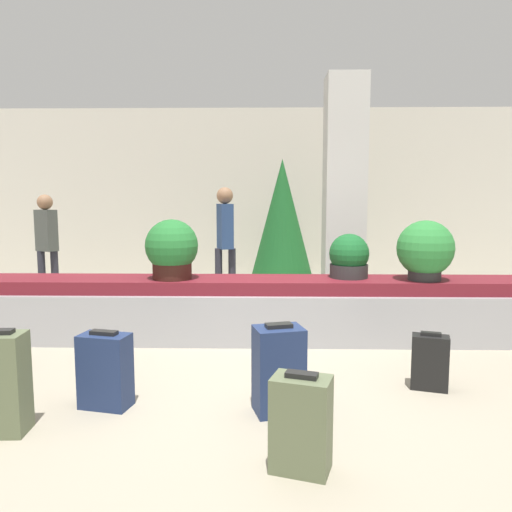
# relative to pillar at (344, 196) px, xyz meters

# --- Properties ---
(ground_plane) EXTENTS (18.00, 18.00, 0.00)m
(ground_plane) POSITION_rel_pillar_xyz_m (-1.18, -2.86, -1.60)
(ground_plane) COLOR #9E937F
(back_wall) EXTENTS (18.00, 0.06, 3.20)m
(back_wall) POSITION_rel_pillar_xyz_m (-1.18, 2.47, 0.00)
(back_wall) COLOR beige
(back_wall) RESTS_ON ground_plane
(carousel) EXTENTS (8.40, 0.79, 0.69)m
(carousel) POSITION_rel_pillar_xyz_m (-1.18, -1.40, -1.27)
(carousel) COLOR #9E9EA3
(carousel) RESTS_ON ground_plane
(pillar) EXTENTS (0.54, 0.54, 3.20)m
(pillar) POSITION_rel_pillar_xyz_m (0.00, 0.00, 0.00)
(pillar) COLOR silver
(pillar) RESTS_ON ground_plane
(suitcase_0) EXTENTS (0.33, 0.24, 0.48)m
(suitcase_0) POSITION_rel_pillar_xyz_m (0.29, -2.86, -1.37)
(suitcase_0) COLOR black
(suitcase_0) RESTS_ON ground_plane
(suitcase_1) EXTENTS (0.41, 0.29, 0.59)m
(suitcase_1) POSITION_rel_pillar_xyz_m (-2.28, -3.27, -1.32)
(suitcase_1) COLOR navy
(suitcase_1) RESTS_ON ground_plane
(suitcase_2) EXTENTS (0.41, 0.35, 0.67)m
(suitcase_2) POSITION_rel_pillar_xyz_m (-0.97, -3.33, -1.28)
(suitcase_2) COLOR navy
(suitcase_2) RESTS_ON ground_plane
(suitcase_3) EXTENTS (0.29, 0.24, 0.72)m
(suitcase_3) POSITION_rel_pillar_xyz_m (-2.82, -3.70, -1.25)
(suitcase_3) COLOR #5B6647
(suitcase_3) RESTS_ON ground_plane
(suitcase_4) EXTENTS (0.39, 0.31, 0.59)m
(suitcase_4) POSITION_rel_pillar_xyz_m (-0.86, -4.12, -1.32)
(suitcase_4) COLOR #5B6647
(suitcase_4) RESTS_ON ground_plane
(potted_plant_0) EXTENTS (0.61, 0.61, 0.65)m
(potted_plant_0) POSITION_rel_pillar_xyz_m (0.66, -1.49, -0.59)
(potted_plant_0) COLOR #2D2D2D
(potted_plant_0) RESTS_ON carousel
(potted_plant_1) EXTENTS (0.44, 0.44, 0.49)m
(potted_plant_1) POSITION_rel_pillar_xyz_m (-0.13, -1.32, -0.69)
(potted_plant_1) COLOR #2D2D2D
(potted_plant_1) RESTS_ON carousel
(potted_plant_2) EXTENTS (0.58, 0.58, 0.66)m
(potted_plant_2) POSITION_rel_pillar_xyz_m (-2.10, -1.45, -0.59)
(potted_plant_2) COLOR #381914
(potted_plant_2) RESTS_ON carousel
(traveler_0) EXTENTS (0.37, 0.32, 1.62)m
(traveler_0) POSITION_rel_pillar_xyz_m (-4.36, 0.52, -0.64)
(traveler_0) COLOR #282833
(traveler_0) RESTS_ON ground_plane
(traveler_1) EXTENTS (0.31, 0.36, 1.73)m
(traveler_1) POSITION_rel_pillar_xyz_m (-1.67, 0.44, -0.56)
(traveler_1) COLOR #282833
(traveler_1) RESTS_ON ground_plane
(decorated_tree) EXTENTS (1.06, 1.06, 2.19)m
(decorated_tree) POSITION_rel_pillar_xyz_m (-0.81, 1.16, -0.42)
(decorated_tree) COLOR #4C331E
(decorated_tree) RESTS_ON ground_plane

